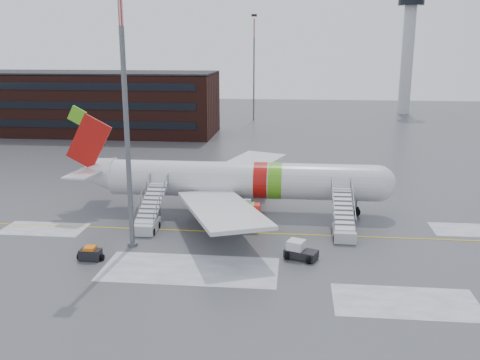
# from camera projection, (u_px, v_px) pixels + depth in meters

# --- Properties ---
(ground) EXTENTS (260.00, 260.00, 0.00)m
(ground) POSITION_uv_depth(u_px,v_px,m) (271.00, 230.00, 51.55)
(ground) COLOR #494C4F
(ground) RESTS_ON ground
(airliner) EXTENTS (35.03, 32.97, 11.18)m
(airliner) POSITION_uv_depth(u_px,v_px,m) (233.00, 181.00, 56.54)
(airliner) COLOR silver
(airliner) RESTS_ON ground
(airstair_fwd) EXTENTS (2.05, 7.70, 3.48)m
(airstair_fwd) POSITION_uv_depth(u_px,v_px,m) (344.00, 225.00, 49.68)
(airstair_fwd) COLOR #B2B4BA
(airstair_fwd) RESTS_ON ground
(airstair_aft) EXTENTS (2.05, 7.70, 3.48)m
(airstair_aft) POSITION_uv_depth(u_px,v_px,m) (149.00, 219.00, 51.57)
(airstair_aft) COLOR silver
(airstair_aft) RESTS_ON ground
(pushback_tug) EXTENTS (2.98, 2.65, 1.51)m
(pushback_tug) POSITION_uv_depth(u_px,v_px,m) (299.00, 251.00, 44.57)
(pushback_tug) COLOR black
(pushback_tug) RESTS_ON ground
(uld_container) EXTENTS (2.12, 1.59, 1.68)m
(uld_container) POSITION_uv_depth(u_px,v_px,m) (148.00, 219.00, 52.47)
(uld_container) COLOR black
(uld_container) RESTS_ON ground
(baggage_tractor) EXTENTS (2.25, 1.06, 1.16)m
(baggage_tractor) POSITION_uv_depth(u_px,v_px,m) (90.00, 254.00, 44.28)
(baggage_tractor) COLOR black
(baggage_tractor) RESTS_ON ground
(light_mast_near) EXTENTS (1.20, 1.20, 23.81)m
(light_mast_near) POSITION_uv_depth(u_px,v_px,m) (125.00, 106.00, 44.53)
(light_mast_near) COLOR #595B60
(light_mast_near) RESTS_ON ground
(terminal_building) EXTENTS (62.00, 16.11, 12.30)m
(terminal_building) POSITION_uv_depth(u_px,v_px,m) (62.00, 102.00, 107.63)
(terminal_building) COLOR #3F1E16
(terminal_building) RESTS_ON ground
(control_tower) EXTENTS (6.40, 6.40, 30.00)m
(control_tower) POSITION_uv_depth(u_px,v_px,m) (409.00, 40.00, 135.53)
(control_tower) COLOR #B2B5BA
(control_tower) RESTS_ON ground
(light_mast_far_n) EXTENTS (1.20, 1.20, 24.25)m
(light_mast_far_n) POSITION_uv_depth(u_px,v_px,m) (254.00, 61.00, 124.20)
(light_mast_far_n) COLOR #595B60
(light_mast_far_n) RESTS_ON ground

